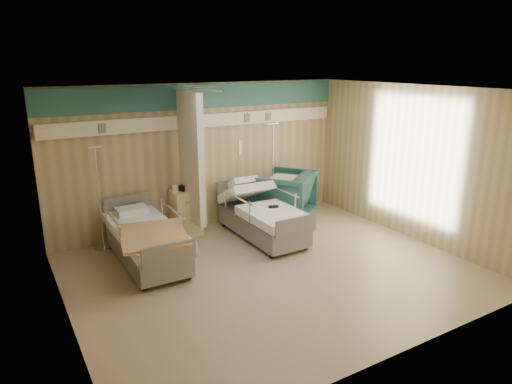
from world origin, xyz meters
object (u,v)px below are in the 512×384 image
at_px(bed_right, 263,222).
at_px(iv_stand_right, 272,201).
at_px(bedside_cabinet, 186,213).
at_px(bed_left, 147,245).
at_px(iv_stand_left, 103,229).
at_px(visitor_armchair, 283,196).

height_order(bed_right, iv_stand_right, iv_stand_right).
distance_m(bed_right, bedside_cabinet, 1.46).
height_order(bed_left, iv_stand_right, iv_stand_right).
distance_m(iv_stand_right, iv_stand_left, 3.37).
bearing_deg(bed_left, bedside_cabinet, 40.60).
distance_m(bed_right, iv_stand_right, 1.00).
height_order(bedside_cabinet, iv_stand_right, iv_stand_right).
bearing_deg(bed_left, iv_stand_right, 14.15).
height_order(bed_right, bedside_cabinet, bedside_cabinet).
height_order(visitor_armchair, iv_stand_left, iv_stand_left).
distance_m(bed_left, bedside_cabinet, 1.39).
bearing_deg(bed_left, iv_stand_left, 116.34).
bearing_deg(iv_stand_left, bed_right, -19.89).
height_order(bed_right, iv_stand_left, iv_stand_left).
bearing_deg(bedside_cabinet, iv_stand_left, 177.40).
distance_m(bed_left, iv_stand_right, 2.97).
height_order(bed_left, bedside_cabinet, bedside_cabinet).
relative_size(bed_right, bedside_cabinet, 2.54).
relative_size(bed_right, iv_stand_left, 1.18).
relative_size(visitor_armchair, iv_stand_right, 0.57).
relative_size(bed_left, iv_stand_left, 1.18).
distance_m(bed_right, bed_left, 2.20).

